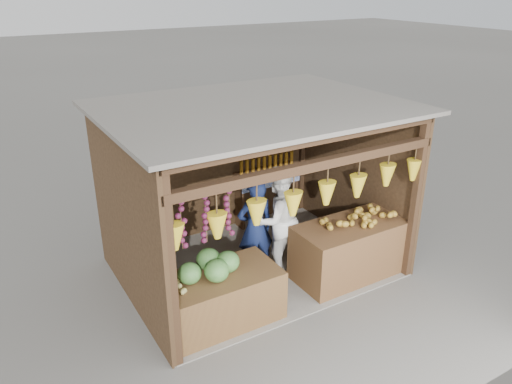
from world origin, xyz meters
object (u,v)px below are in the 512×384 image
counter_right (349,250)px  man_standing (255,228)px  woman_standing (278,219)px  vendor_seated (150,238)px  counter_left (220,298)px

counter_right → man_standing: 1.49m
counter_right → woman_standing: 1.20m
vendor_seated → counter_left: bearing=109.9°
man_standing → vendor_seated: bearing=-5.8°
man_standing → vendor_seated: 1.60m
counter_right → man_standing: bearing=146.2°
counter_left → man_standing: bearing=38.3°
counter_right → vendor_seated: vendor_seated is taller
man_standing → woman_standing: size_ratio=0.90×
counter_left → counter_right: counter_right is taller
counter_left → man_standing: (1.03, 0.81, 0.42)m
counter_left → vendor_seated: bearing=112.8°
man_standing → woman_standing: (0.36, -0.07, 0.09)m
woman_standing → vendor_seated: bearing=-12.1°
counter_left → man_standing: man_standing is taller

